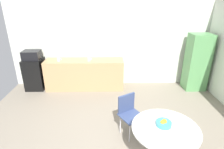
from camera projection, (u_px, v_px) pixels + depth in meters
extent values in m
cube|color=silver|center=(110.00, 44.00, 5.60)|extent=(6.00, 0.10, 2.60)
cube|color=tan|center=(85.00, 74.00, 5.59)|extent=(2.31, 0.60, 0.90)
cube|color=black|center=(35.00, 74.00, 5.55)|extent=(0.54, 0.54, 0.93)
cube|color=black|center=(32.00, 55.00, 5.33)|extent=(0.48, 0.38, 0.26)
cube|color=#599959|center=(197.00, 62.00, 5.41)|extent=(0.60, 0.50, 1.67)
cylinder|color=silver|center=(163.00, 145.00, 2.98)|extent=(0.08, 0.08, 0.70)
cylinder|color=white|center=(166.00, 129.00, 2.85)|extent=(1.05, 1.05, 0.03)
cylinder|color=silver|center=(142.00, 127.00, 3.66)|extent=(0.02, 0.02, 0.42)
cylinder|color=silver|center=(130.00, 133.00, 3.51)|extent=(0.02, 0.02, 0.42)
cylinder|color=silver|center=(133.00, 119.00, 3.91)|extent=(0.02, 0.02, 0.42)
cylinder|color=silver|center=(120.00, 124.00, 3.76)|extent=(0.02, 0.02, 0.42)
cube|color=#384772|center=(132.00, 116.00, 3.63)|extent=(0.58, 0.58, 0.03)
cube|color=#384772|center=(126.00, 103.00, 3.70)|extent=(0.35, 0.23, 0.38)
cylinder|color=teal|center=(164.00, 124.00, 2.89)|extent=(0.24, 0.24, 0.07)
sphere|color=yellow|center=(163.00, 122.00, 2.85)|extent=(0.07, 0.07, 0.07)
sphere|color=orange|center=(165.00, 122.00, 2.87)|extent=(0.07, 0.07, 0.07)
sphere|color=orange|center=(164.00, 121.00, 2.88)|extent=(0.07, 0.07, 0.07)
sphere|color=orange|center=(164.00, 121.00, 2.88)|extent=(0.07, 0.07, 0.07)
cylinder|color=white|center=(89.00, 59.00, 5.33)|extent=(0.08, 0.08, 0.09)
torus|color=white|center=(91.00, 59.00, 5.33)|extent=(0.06, 0.01, 0.06)
cylinder|color=white|center=(59.00, 59.00, 5.31)|extent=(0.08, 0.08, 0.09)
torus|color=white|center=(61.00, 59.00, 5.31)|extent=(0.06, 0.01, 0.06)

